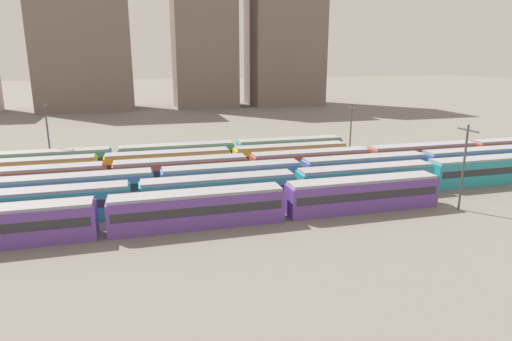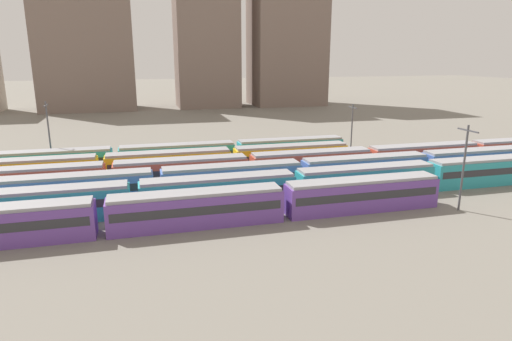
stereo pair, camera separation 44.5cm
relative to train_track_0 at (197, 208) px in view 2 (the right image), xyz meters
The scene contains 13 objects.
ground_plane 19.58m from the train_track_0, 138.16° to the left, with size 600.00×600.00×0.00m, color slate.
train_track_0 is the anchor object (origin of this frame).
train_track_1 31.99m from the train_track_0, ahead, with size 112.50×3.06×3.75m.
train_track_2 18.57m from the train_track_0, 34.06° to the left, with size 74.70×3.06×3.75m.
train_track_3 32.37m from the train_track_0, 28.81° to the left, with size 112.50×3.06×3.75m.
train_track_4 20.84m from the train_track_0, 93.54° to the left, with size 55.80×3.06×3.75m.
train_track_5 26.00m from the train_track_0, 89.02° to the left, with size 55.80×3.06×3.75m.
catenary_pole_1 34.71m from the train_track_0, 122.52° to the left, with size 0.24×3.20×10.60m.
catenary_pole_2 30.04m from the train_track_0, ahead, with size 0.24×3.20×9.85m.
catenary_pole_3 43.39m from the train_track_0, 42.07° to the left, with size 0.24×3.20×8.82m.
distant_building_1 115.15m from the train_track_0, 100.15° to the left, with size 29.40×17.73×40.93m, color #7A665B.
distant_building_2 115.99m from the train_track_0, 80.50° to the left, with size 20.64×17.30×52.37m, color #7A665B.
distant_building_3 124.00m from the train_track_0, 66.99° to the left, with size 24.80×20.18×52.99m, color #7A665B.
Camera 2 is at (9.26, -43.33, 17.15)m, focal length 31.02 mm.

